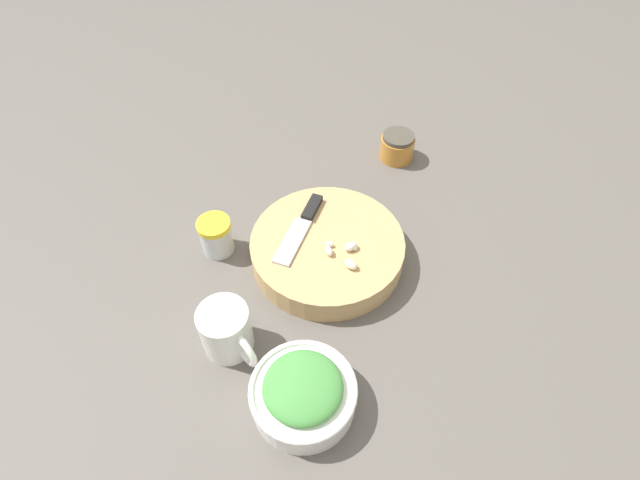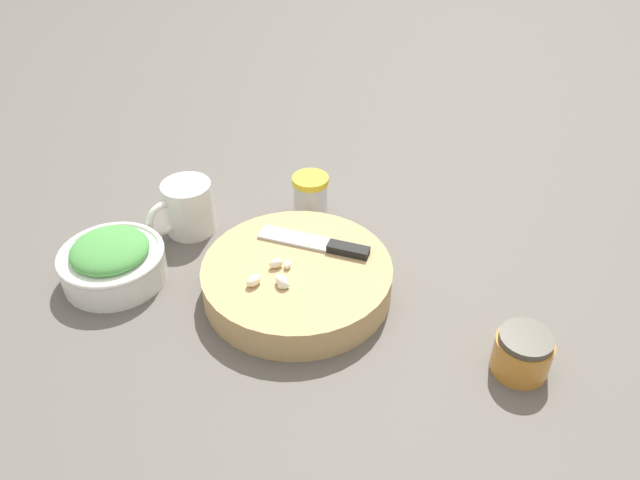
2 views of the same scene
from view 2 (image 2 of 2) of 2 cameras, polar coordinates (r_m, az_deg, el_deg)
The scene contains 8 objects.
ground_plane at distance 1.02m, azimuth 2.10°, elevation -3.37°, with size 5.00×5.00×0.00m, color #56514C.
cutting_board at distance 0.97m, azimuth -2.10°, elevation -3.57°, with size 0.29×0.29×0.05m.
chef_knife at distance 0.99m, azimuth 0.09°, elevation -0.28°, with size 0.19×0.05×0.01m.
garlic_cloves at distance 0.93m, azimuth -4.35°, elevation -3.31°, with size 0.06×0.08×0.02m.
herb_bowl at distance 1.04m, azimuth -18.46°, elevation -1.80°, with size 0.17×0.17×0.08m.
spice_jar at distance 1.14m, azimuth -0.87°, elevation 4.13°, with size 0.07×0.07×0.08m.
coffee_mug at distance 1.11m, azimuth -12.17°, elevation 2.76°, with size 0.09×0.12×0.09m.
honey_jar at distance 0.90m, azimuth 18.01°, elevation -9.81°, with size 0.08×0.08×0.06m.
Camera 2 is at (0.30, -0.70, 0.67)m, focal length 35.00 mm.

